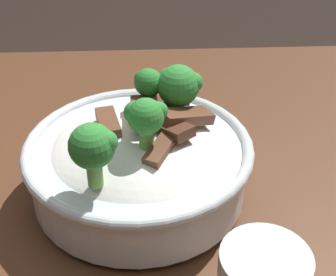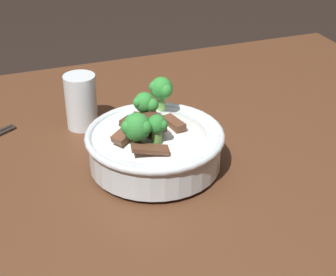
{
  "view_description": "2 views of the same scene",
  "coord_description": "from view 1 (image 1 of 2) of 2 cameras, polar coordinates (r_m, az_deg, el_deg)",
  "views": [
    {
      "loc": [
        0.04,
        -0.34,
        1.09
      ],
      "look_at": [
        0.06,
        0.08,
        0.8
      ],
      "focal_mm": 50.26,
      "sensor_mm": 36.0,
      "label": 1
    },
    {
      "loc": [
        0.28,
        0.81,
        1.26
      ],
      "look_at": [
        0.01,
        0.09,
        0.82
      ],
      "focal_mm": 57.98,
      "sensor_mm": 36.0,
      "label": 2
    }
  ],
  "objects": [
    {
      "name": "rice_bowl",
      "position": [
        0.49,
        -3.49,
        -2.54
      ],
      "size": [
        0.24,
        0.24,
        0.14
      ],
      "color": "silver",
      "rests_on": "dining_table"
    }
  ]
}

